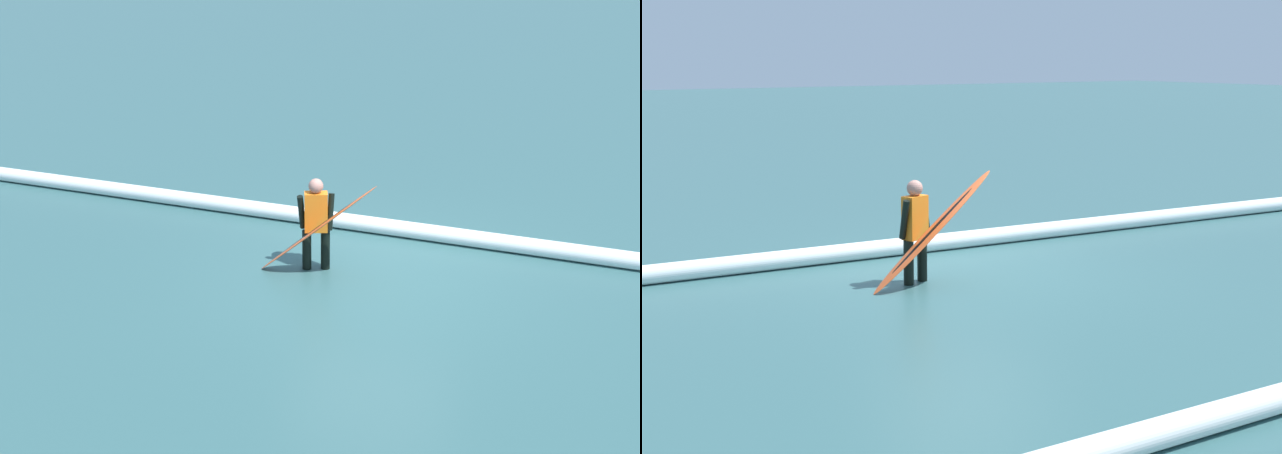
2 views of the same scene
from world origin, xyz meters
The scene contains 4 objects.
ground_plane centered at (0.00, 0.00, 0.00)m, with size 153.70×153.70×0.00m, color #335C5E.
surfer centered at (0.90, 0.10, 0.79)m, with size 0.50×0.35×1.43m.
surfboard centered at (0.80, 0.40, 0.77)m, with size 1.82×0.38×1.56m.
wave_crest_foreground centered at (1.87, -1.67, 0.14)m, with size 0.27×0.27×25.72m, color white.
Camera 1 is at (-2.33, 10.31, 4.95)m, focal length 43.51 mm.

